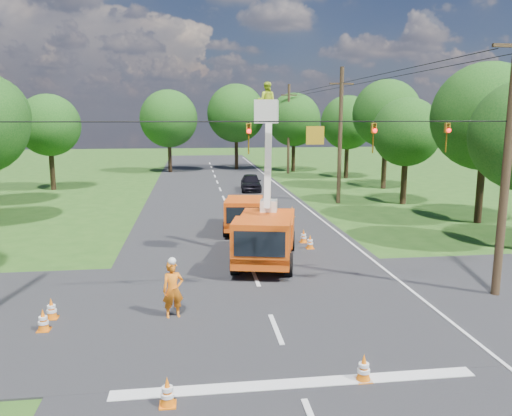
{
  "coord_description": "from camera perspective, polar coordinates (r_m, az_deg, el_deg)",
  "views": [
    {
      "loc": [
        -2.44,
        -14.17,
        6.47
      ],
      "look_at": [
        0.24,
        6.65,
        2.6
      ],
      "focal_mm": 35.0,
      "sensor_mm": 36.0,
      "label": 1
    }
  ],
  "objects": [
    {
      "name": "second_truck",
      "position": [
        28.41,
        -1.36,
        -0.54
      ],
      "size": [
        2.74,
        5.64,
        2.03
      ],
      "rotation": [
        0.0,
        0.0,
        -0.13
      ],
      "color": "#D7530F",
      "rests_on": "ground"
    },
    {
      "name": "pole_right_mid",
      "position": [
        37.81,
        9.6,
        8.23
      ],
      "size": [
        1.8,
        0.3,
        10.0
      ],
      "color": "#4C3823",
      "rests_on": "ground"
    },
    {
      "name": "tree_right_c",
      "position": [
        38.51,
        16.82,
        8.28
      ],
      "size": [
        5.0,
        5.0,
        7.83
      ],
      "color": "#382616",
      "rests_on": "ground"
    },
    {
      "name": "road_cross",
      "position": [
        17.58,
        1.19,
        -11.14
      ],
      "size": [
        56.0,
        10.0,
        0.07
      ],
      "primitive_type": "cube",
      "color": "black",
      "rests_on": "ground"
    },
    {
      "name": "tree_left_f",
      "position": [
        47.8,
        -22.58,
        8.72
      ],
      "size": [
        5.4,
        5.4,
        8.4
      ],
      "color": "#382616",
      "rests_on": "ground"
    },
    {
      "name": "stop_bar",
      "position": [
        12.96,
        4.79,
        -19.52
      ],
      "size": [
        9.0,
        0.45,
        0.02
      ],
      "primitive_type": "cube",
      "color": "silver",
      "rests_on": "ground"
    },
    {
      "name": "tree_far_a",
      "position": [
        59.22,
        -9.95,
        10.02
      ],
      "size": [
        6.6,
        6.6,
        9.5
      ],
      "color": "#382616",
      "rests_on": "ground"
    },
    {
      "name": "pole_right_near",
      "position": [
        19.57,
        26.81,
        5.34
      ],
      "size": [
        1.8,
        0.3,
        10.0
      ],
      "color": "#4C3823",
      "rests_on": "ground"
    },
    {
      "name": "signal_span",
      "position": [
        16.83,
        8.86,
        8.31
      ],
      "size": [
        18.0,
        0.29,
        1.07
      ],
      "color": "black",
      "rests_on": "ground"
    },
    {
      "name": "traffic_cone_0",
      "position": [
        12.12,
        -10.09,
        -20.0
      ],
      "size": [
        0.38,
        0.38,
        0.71
      ],
      "color": "orange",
      "rests_on": "ground"
    },
    {
      "name": "tree_right_b",
      "position": [
        33.13,
        24.8,
        9.44
      ],
      "size": [
        6.4,
        6.4,
        9.65
      ],
      "color": "#382616",
      "rests_on": "ground"
    },
    {
      "name": "traffic_cone_5",
      "position": [
        17.67,
        -22.34,
        -10.61
      ],
      "size": [
        0.38,
        0.38,
        0.71
      ],
      "color": "orange",
      "rests_on": "ground"
    },
    {
      "name": "edge_line",
      "position": [
        35.69,
        5.82,
        -0.05
      ],
      "size": [
        0.12,
        90.0,
        0.02
      ],
      "primitive_type": "cube",
      "color": "silver",
      "rests_on": "ground"
    },
    {
      "name": "traffic_cone_8",
      "position": [
        24.8,
        6.19,
        -3.88
      ],
      "size": [
        0.38,
        0.38,
        0.71
      ],
      "color": "orange",
      "rests_on": "ground"
    },
    {
      "name": "traffic_cone_2",
      "position": [
        22.14,
        1.44,
        -5.58
      ],
      "size": [
        0.38,
        0.38,
        0.71
      ],
      "color": "orange",
      "rests_on": "ground"
    },
    {
      "name": "road_main",
      "position": [
        34.86,
        -3.18,
        -0.27
      ],
      "size": [
        12.0,
        100.0,
        0.06
      ],
      "primitive_type": "cube",
      "color": "black",
      "rests_on": "ground"
    },
    {
      "name": "distant_car",
      "position": [
        44.0,
        -0.6,
        2.96
      ],
      "size": [
        2.06,
        4.46,
        1.48
      ],
      "primitive_type": "imported",
      "rotation": [
        0.0,
        0.0,
        -0.07
      ],
      "color": "black",
      "rests_on": "ground"
    },
    {
      "name": "tree_right_d",
      "position": [
        46.48,
        14.69,
        10.37
      ],
      "size": [
        6.0,
        6.0,
        9.7
      ],
      "color": "#382616",
      "rests_on": "ground"
    },
    {
      "name": "traffic_cone_7",
      "position": [
        32.48,
        4.14,
        -0.43
      ],
      "size": [
        0.38,
        0.38,
        0.71
      ],
      "color": "orange",
      "rests_on": "ground"
    },
    {
      "name": "traffic_cone_4",
      "position": [
        16.83,
        -23.14,
        -11.72
      ],
      "size": [
        0.38,
        0.38,
        0.71
      ],
      "color": "orange",
      "rests_on": "ground"
    },
    {
      "name": "tree_far_c",
      "position": [
        59.38,
        4.34,
        10.02
      ],
      "size": [
        6.2,
        6.2,
        9.18
      ],
      "color": "#382616",
      "rests_on": "ground"
    },
    {
      "name": "tree_far_b",
      "position": [
        61.41,
        -2.28,
        10.75
      ],
      "size": [
        7.0,
        7.0,
        10.32
      ],
      "color": "#382616",
      "rests_on": "ground"
    },
    {
      "name": "ground",
      "position": [
        34.86,
        -3.18,
        -0.27
      ],
      "size": [
        140.0,
        140.0,
        0.0
      ],
      "primitive_type": "plane",
      "color": "#264F17",
      "rests_on": "ground"
    },
    {
      "name": "pole_right_far",
      "position": [
        57.24,
        3.74,
        9.06
      ],
      "size": [
        1.8,
        0.3,
        10.0
      ],
      "color": "#4C3823",
      "rests_on": "ground"
    },
    {
      "name": "ground_worker",
      "position": [
        16.53,
        -9.47,
        -9.23
      ],
      "size": [
        0.77,
        0.59,
        1.89
      ],
      "primitive_type": "imported",
      "rotation": [
        0.0,
        0.0,
        0.22
      ],
      "color": "orange",
      "rests_on": "ground"
    },
    {
      "name": "traffic_cone_3",
      "position": [
        25.94,
        5.45,
        -3.23
      ],
      "size": [
        0.38,
        0.38,
        0.71
      ],
      "color": "orange",
      "rests_on": "ground"
    },
    {
      "name": "traffic_cone_1",
      "position": [
        13.17,
        12.21,
        -17.44
      ],
      "size": [
        0.38,
        0.38,
        0.71
      ],
      "color": "orange",
      "rests_on": "ground"
    },
    {
      "name": "tree_right_e",
      "position": [
        53.69,
        10.43,
        9.57
      ],
      "size": [
        5.6,
        5.6,
        8.63
      ],
      "color": "#382616",
      "rests_on": "ground"
    },
    {
      "name": "bucket_truck",
      "position": [
        22.1,
        1.07,
        -2.13
      ],
      "size": [
        3.64,
        6.65,
        7.93
      ],
      "rotation": [
        0.0,
        0.0,
        -0.22
      ],
      "color": "#D7530F",
      "rests_on": "ground"
    }
  ]
}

